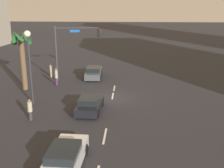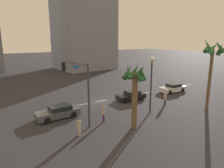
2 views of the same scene
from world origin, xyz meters
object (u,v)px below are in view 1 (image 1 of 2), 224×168
at_px(car_0, 90,104).
at_px(car_2, 65,158).
at_px(pedestrian_2, 56,76).
at_px(pedestrian_1, 30,109).
at_px(palm_tree_0, 22,47).
at_px(traffic_signal, 71,44).
at_px(car_1, 94,72).
at_px(pedestrian_0, 51,70).
at_px(streetlamp, 29,54).

height_order(car_0, car_2, car_2).
height_order(car_0, pedestrian_2, pedestrian_2).
relative_size(car_2, pedestrian_2, 2.42).
distance_m(pedestrian_1, palm_tree_0, 9.10).
relative_size(car_2, traffic_signal, 0.73).
distance_m(car_2, palm_tree_0, 16.20).
bearing_deg(traffic_signal, car_0, -160.06).
height_order(car_1, pedestrian_0, pedestrian_0).
bearing_deg(palm_tree_0, car_2, -151.91).
distance_m(car_1, car_2, 19.24).
relative_size(car_1, pedestrian_0, 2.85).
relative_size(pedestrian_0, palm_tree_0, 0.27).
relative_size(car_2, pedestrian_1, 2.71).
bearing_deg(car_1, car_2, -177.16).
xyz_separation_m(traffic_signal, pedestrian_1, (-11.50, 0.92, -3.37)).
relative_size(car_1, pedestrian_2, 2.48).
distance_m(traffic_signal, pedestrian_1, 12.02).
relative_size(car_2, streetlamp, 0.71).
relative_size(car_2, palm_tree_0, 0.74).
distance_m(car_0, streetlamp, 6.79).
bearing_deg(pedestrian_0, pedestrian_2, -155.59).
xyz_separation_m(traffic_signal, pedestrian_0, (1.35, 2.89, -3.39)).
distance_m(car_0, traffic_signal, 10.57).
xyz_separation_m(pedestrian_2, palm_tree_0, (-1.74, 2.83, 3.41)).
bearing_deg(car_1, traffic_signal, 124.24).
bearing_deg(pedestrian_1, streetlamp, 16.53).
height_order(car_1, pedestrian_2, pedestrian_2).
distance_m(streetlamp, palm_tree_0, 4.69).
relative_size(pedestrian_1, pedestrian_2, 0.89).
distance_m(car_2, pedestrian_1, 7.44).
distance_m(traffic_signal, pedestrian_0, 4.66).
bearing_deg(palm_tree_0, pedestrian_2, -58.34).
distance_m(car_2, pedestrian_2, 16.29).
bearing_deg(pedestrian_1, car_0, -63.09).
height_order(traffic_signal, streetlamp, streetlamp).
xyz_separation_m(traffic_signal, streetlamp, (-7.91, 1.98, 0.26)).
bearing_deg(pedestrian_2, car_0, -146.94).
bearing_deg(pedestrian_1, traffic_signal, -4.55).
relative_size(car_1, traffic_signal, 0.75).
bearing_deg(traffic_signal, streetlamp, 165.96).
xyz_separation_m(car_1, streetlamp, (-9.46, 4.25, 3.90)).
height_order(traffic_signal, palm_tree_0, traffic_signal).
xyz_separation_m(car_1, pedestrian_1, (-13.04, 3.19, 0.27)).
xyz_separation_m(pedestrian_1, palm_tree_0, (7.71, 3.27, 3.55)).
bearing_deg(pedestrian_1, pedestrian_0, 8.76).
bearing_deg(car_0, car_1, 5.82).
distance_m(pedestrian_0, palm_tree_0, 6.38).
bearing_deg(car_1, pedestrian_1, 166.26).
bearing_deg(pedestrian_2, car_1, -45.36).
xyz_separation_m(pedestrian_0, pedestrian_1, (-12.85, -1.98, 0.02)).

